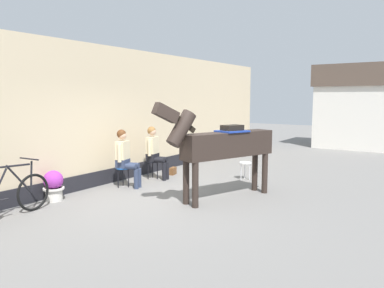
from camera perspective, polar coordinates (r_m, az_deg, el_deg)
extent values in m
plane|color=slate|center=(10.35, 7.50, -4.92)|extent=(40.00, 40.00, 0.00)
cube|color=#CCB793|center=(10.36, -8.95, 4.56)|extent=(0.30, 14.00, 3.40)
cube|color=black|center=(10.53, -8.71, -3.73)|extent=(0.34, 14.00, 0.36)
cube|color=silver|center=(17.54, 24.00, 3.73)|extent=(3.20, 2.40, 2.60)
cube|color=brown|center=(17.55, 24.29, 9.44)|extent=(3.40, 2.60, 0.90)
cylinder|color=#194C99|center=(9.13, -10.47, -3.61)|extent=(0.34, 0.34, 0.03)
cylinder|color=black|center=(9.11, -9.65, -5.15)|extent=(0.02, 0.02, 0.45)
cylinder|color=black|center=(9.31, -10.48, -4.90)|extent=(0.02, 0.02, 0.45)
cylinder|color=black|center=(9.10, -11.18, -5.19)|extent=(0.02, 0.02, 0.45)
cube|color=#2D3851|center=(9.11, -10.49, -2.89)|extent=(0.32, 0.38, 0.20)
cube|color=beige|center=(9.06, -10.53, -0.90)|extent=(0.31, 0.39, 0.44)
sphere|color=tan|center=(9.02, -10.58, 1.30)|extent=(0.20, 0.20, 0.20)
sphere|color=#593319|center=(9.03, -10.70, 1.49)|extent=(0.22, 0.22, 0.22)
cylinder|color=#2D3851|center=(9.10, -9.18, -3.19)|extent=(0.40, 0.24, 0.13)
cylinder|color=#2D3851|center=(9.08, -8.07, -5.13)|extent=(0.11, 0.11, 0.46)
cylinder|color=#2D3851|center=(8.96, -9.64, -3.36)|extent=(0.40, 0.24, 0.13)
cylinder|color=#2D3851|center=(8.94, -8.50, -5.33)|extent=(0.11, 0.11, 0.46)
cylinder|color=beige|center=(9.23, -9.84, -1.05)|extent=(0.09, 0.09, 0.42)
cylinder|color=beige|center=(8.88, -11.01, -1.40)|extent=(0.09, 0.09, 0.42)
cylinder|color=black|center=(9.95, -6.02, -2.65)|extent=(0.34, 0.34, 0.03)
cylinder|color=black|center=(9.93, -5.29, -4.07)|extent=(0.02, 0.02, 0.45)
cylinder|color=black|center=(10.13, -6.01, -3.85)|extent=(0.02, 0.02, 0.45)
cylinder|color=black|center=(9.92, -6.69, -4.09)|extent=(0.02, 0.02, 0.45)
cube|color=black|center=(9.93, -6.03, -1.99)|extent=(0.30, 0.36, 0.20)
cube|color=beige|center=(9.89, -6.05, -0.16)|extent=(0.28, 0.38, 0.44)
sphere|color=tan|center=(9.85, -6.08, 1.86)|extent=(0.20, 0.20, 0.20)
sphere|color=olive|center=(9.85, -6.18, 2.04)|extent=(0.22, 0.22, 0.22)
cylinder|color=black|center=(9.92, -4.84, -2.28)|extent=(0.40, 0.20, 0.13)
cylinder|color=black|center=(9.88, -3.84, -4.07)|extent=(0.11, 0.11, 0.46)
cylinder|color=black|center=(9.78, -5.28, -2.42)|extent=(0.40, 0.20, 0.13)
cylinder|color=black|center=(9.75, -4.27, -4.24)|extent=(0.11, 0.11, 0.46)
cylinder|color=beige|center=(10.06, -5.39, -0.32)|extent=(0.09, 0.09, 0.42)
cylinder|color=beige|center=(9.71, -6.52, -0.60)|extent=(0.09, 0.09, 0.42)
cube|color=#2D231E|center=(7.92, 5.56, -0.06)|extent=(1.16, 2.22, 0.52)
cylinder|color=#2D231E|center=(7.32, 0.50, -6.26)|extent=(0.13, 0.13, 0.90)
cylinder|color=#2D231E|center=(7.57, -0.90, -5.82)|extent=(0.13, 0.13, 0.90)
cylinder|color=#2D231E|center=(8.59, 11.02, -4.40)|extent=(0.13, 0.13, 0.90)
cylinder|color=#2D231E|center=(8.80, 9.54, -4.09)|extent=(0.13, 0.13, 0.90)
cylinder|color=#2D231E|center=(7.15, -1.66, 2.35)|extent=(0.48, 0.69, 0.73)
cube|color=#2D231E|center=(6.94, -4.00, 4.74)|extent=(0.35, 0.56, 0.40)
cube|color=black|center=(7.15, -1.53, 3.48)|extent=(0.25, 0.61, 0.48)
cylinder|color=black|center=(8.75, 11.15, -1.30)|extent=(0.13, 0.13, 0.65)
cube|color=navy|center=(7.96, 6.12, 1.96)|extent=(0.67, 0.73, 0.03)
cube|color=black|center=(7.95, 6.13, 2.46)|extent=(0.41, 0.51, 0.12)
cylinder|color=beige|center=(8.38, -20.28, -7.17)|extent=(0.34, 0.34, 0.28)
cylinder|color=beige|center=(8.35, -20.32, -6.37)|extent=(0.43, 0.43, 0.04)
sphere|color=purple|center=(8.32, -20.37, -5.16)|extent=(0.40, 0.40, 0.40)
torus|color=black|center=(7.76, -23.02, -6.78)|extent=(0.12, 0.71, 0.71)
cylinder|color=black|center=(7.53, -24.85, -4.88)|extent=(0.09, 0.50, 0.60)
cylinder|color=black|center=(7.38, -25.96, -3.07)|extent=(0.12, 0.80, 0.09)
cylinder|color=black|center=(7.68, -23.28, -4.64)|extent=(0.04, 0.09, 0.60)
cylinder|color=black|center=(7.61, -23.55, -2.09)|extent=(0.50, 0.08, 0.03)
cylinder|color=white|center=(9.90, 8.12, -2.84)|extent=(0.32, 0.32, 0.03)
cylinder|color=silver|center=(9.89, 8.78, -4.23)|extent=(0.02, 0.02, 0.43)
cylinder|color=silver|center=(10.07, 8.05, -4.01)|extent=(0.02, 0.02, 0.43)
cylinder|color=silver|center=(9.87, 7.47, -4.22)|extent=(0.02, 0.02, 0.43)
cube|color=brown|center=(10.51, -2.92, -4.12)|extent=(0.19, 0.30, 0.20)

